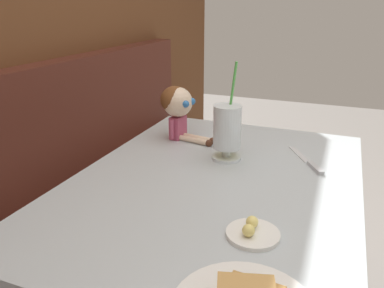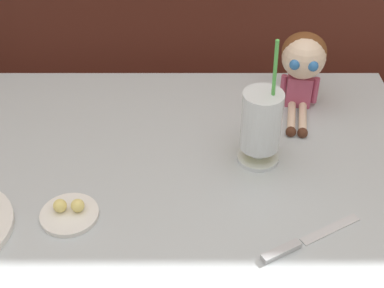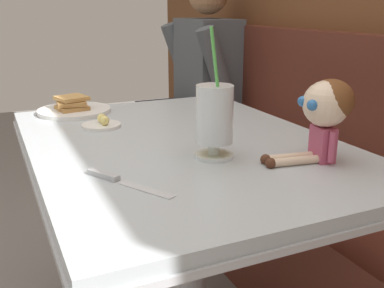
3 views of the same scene
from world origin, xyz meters
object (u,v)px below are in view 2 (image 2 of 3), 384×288
object	(u,v)px
milkshake_glass	(261,124)
butter_knife	(295,245)
butter_saucer	(69,213)
seated_doll	(303,61)

from	to	relation	value
milkshake_glass	butter_knife	size ratio (longest dim) A/B	1.48
milkshake_glass	butter_saucer	size ratio (longest dim) A/B	2.63
butter_saucer	butter_knife	xyz separation A→B (m)	(0.45, -0.08, -0.00)
butter_saucer	butter_knife	world-z (taller)	butter_saucer
butter_saucer	seated_doll	world-z (taller)	seated_doll
milkshake_glass	butter_saucer	distance (m)	0.45
milkshake_glass	butter_knife	xyz separation A→B (m)	(0.05, -0.26, -0.10)
butter_saucer	milkshake_glass	bearing A→B (deg)	24.26
milkshake_glass	butter_knife	distance (m)	0.29
butter_knife	seated_doll	size ratio (longest dim) A/B	0.95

